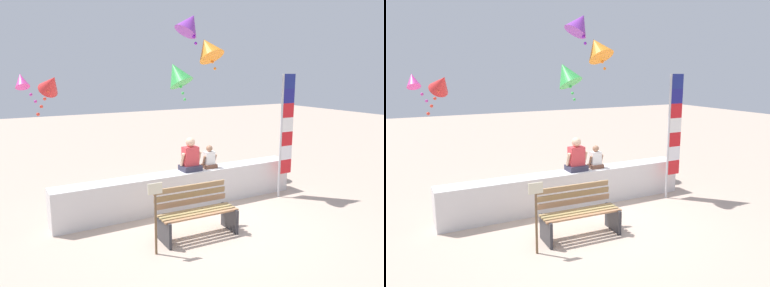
% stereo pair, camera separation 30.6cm
% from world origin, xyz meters
% --- Properties ---
extents(ground_plane, '(40.00, 40.00, 0.00)m').
position_xyz_m(ground_plane, '(0.00, 0.00, 0.00)').
color(ground_plane, '#BCA28F').
extents(seawall_ledge, '(5.56, 0.49, 0.78)m').
position_xyz_m(seawall_ledge, '(0.00, 1.06, 0.39)').
color(seawall_ledge, silver).
rests_on(seawall_ledge, ground).
extents(park_bench, '(1.46, 0.66, 0.88)m').
position_xyz_m(park_bench, '(-0.48, -0.35, 0.41)').
color(park_bench, '#A6744F').
rests_on(park_bench, ground).
extents(person_adult, '(0.48, 0.35, 0.73)m').
position_xyz_m(person_adult, '(0.19, 1.08, 1.07)').
color(person_adult, '#323044').
rests_on(person_adult, seawall_ledge).
extents(person_child, '(0.34, 0.25, 0.52)m').
position_xyz_m(person_child, '(0.67, 1.08, 0.99)').
color(person_child, brown).
rests_on(person_child, seawall_ledge).
extents(flag_banner, '(0.38, 0.05, 2.86)m').
position_xyz_m(flag_banner, '(2.38, 0.53, 1.60)').
color(flag_banner, '#B7B7BC').
rests_on(flag_banner, ground).
extents(kite_orange, '(0.95, 1.08, 1.01)m').
position_xyz_m(kite_orange, '(1.82, 3.04, 3.52)').
color(kite_orange, orange).
extents(kite_red, '(0.77, 0.82, 1.10)m').
position_xyz_m(kite_red, '(-2.13, 3.98, 2.61)').
color(kite_red, red).
extents(kite_green, '(1.04, 1.11, 1.19)m').
position_xyz_m(kite_green, '(1.01, 3.31, 2.85)').
color(kite_green, green).
extents(kite_purple, '(0.89, 0.72, 0.98)m').
position_xyz_m(kite_purple, '(1.49, 3.46, 4.19)').
color(kite_purple, purple).
extents(kite_magenta, '(0.54, 0.53, 0.83)m').
position_xyz_m(kite_magenta, '(-2.74, 4.52, 2.68)').
color(kite_magenta, '#DB3D9E').
extents(sign_post, '(0.24, 0.04, 1.20)m').
position_xyz_m(sign_post, '(-1.42, -0.67, 0.71)').
color(sign_post, brown).
rests_on(sign_post, ground).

